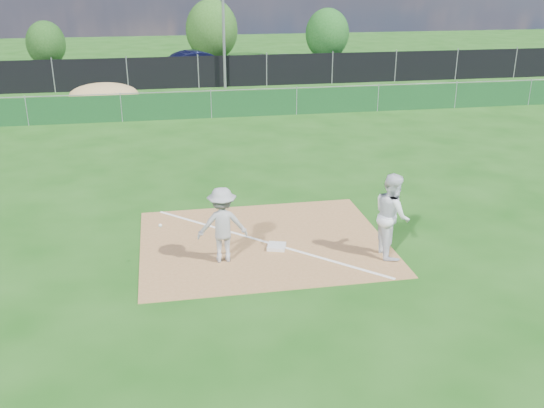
{
  "coord_description": "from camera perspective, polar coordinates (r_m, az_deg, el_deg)",
  "views": [
    {
      "loc": [
        -2.3,
        -12.47,
        6.24
      ],
      "look_at": [
        0.22,
        1.0,
        1.0
      ],
      "focal_mm": 40.0,
      "sensor_mm": 36.0,
      "label": 1
    }
  ],
  "objects": [
    {
      "name": "car_left",
      "position": [
        39.94,
        -16.78,
        12.05
      ],
      "size": [
        4.24,
        3.0,
        1.34
      ],
      "primitive_type": "imported",
      "rotation": [
        0.0,
        0.0,
        1.97
      ],
      "color": "#AAACB2",
      "rests_on": "parking_lot"
    },
    {
      "name": "tree_mid",
      "position": [
        46.45,
        -5.69,
        15.99
      ],
      "size": [
        3.81,
        3.81,
        4.52
      ],
      "color": "#382316",
      "rests_on": "ground"
    },
    {
      "name": "tree_right",
      "position": [
        47.26,
        5.22,
        15.67
      ],
      "size": [
        3.25,
        3.25,
        3.86
      ],
      "color": "#382316",
      "rests_on": "ground"
    },
    {
      "name": "car_right",
      "position": [
        41.29,
        1.86,
        13.08
      ],
      "size": [
        4.38,
        2.3,
        1.21
      ],
      "primitive_type": "imported",
      "rotation": [
        0.0,
        0.0,
        1.42
      ],
      "color": "black",
      "rests_on": "parking_lot"
    },
    {
      "name": "parking_lot",
      "position": [
        41.01,
        -7.4,
        12.0
      ],
      "size": [
        46.0,
        9.0,
        0.01
      ],
      "primitive_type": "cube",
      "color": "black",
      "rests_on": "ground"
    },
    {
      "name": "tree_left",
      "position": [
        46.54,
        -20.51,
        13.98
      ],
      "size": [
        2.68,
        2.68,
        3.18
      ],
      "color": "#382316",
      "rests_on": "ground"
    },
    {
      "name": "first_base",
      "position": [
        14.64,
        0.43,
        -4.02
      ],
      "size": [
        0.53,
        0.53,
        0.09
      ],
      "primitive_type": "cube",
      "rotation": [
        0.0,
        0.0,
        -0.31
      ],
      "color": "silver",
      "rests_on": "infield_dirt"
    },
    {
      "name": "infield_dirt",
      "position": [
        15.02,
        -0.81,
        -3.58
      ],
      "size": [
        6.0,
        5.0,
        0.02
      ],
      "primitive_type": "cube",
      "color": "olive",
      "rests_on": "ground"
    },
    {
      "name": "car_mid",
      "position": [
        40.31,
        -6.8,
        13.03
      ],
      "size": [
        5.11,
        3.09,
        1.59
      ],
      "primitive_type": "imported",
      "rotation": [
        0.0,
        0.0,
        1.88
      ],
      "color": "black",
      "rests_on": "parking_lot"
    },
    {
      "name": "black_fence",
      "position": [
        35.94,
        -6.95,
        12.23
      ],
      "size": [
        46.0,
        0.04,
        1.8
      ],
      "primitive_type": "cube",
      "color": "black",
      "rests_on": "ground"
    },
    {
      "name": "light_pole",
      "position": [
        35.45,
        -4.61,
        17.23
      ],
      "size": [
        0.16,
        0.16,
        8.0
      ],
      "primitive_type": "cylinder",
      "color": "slate",
      "rests_on": "ground"
    },
    {
      "name": "dirt_mound",
      "position": [
        31.6,
        -15.54,
        9.86
      ],
      "size": [
        3.38,
        2.6,
        1.17
      ],
      "primitive_type": "ellipsoid",
      "color": "#A5854F",
      "rests_on": "ground"
    },
    {
      "name": "ground",
      "position": [
        23.43,
        -4.58,
        5.41
      ],
      "size": [
        90.0,
        90.0,
        0.0
      ],
      "primitive_type": "plane",
      "color": "#16470F",
      "rests_on": "ground"
    },
    {
      "name": "play_at_first",
      "position": [
        13.76,
        -4.7,
        -1.96
      ],
      "size": [
        1.99,
        0.67,
        1.77
      ],
      "color": "#A3A3A5",
      "rests_on": "infield_dirt"
    },
    {
      "name": "green_fence",
      "position": [
        28.14,
        -5.75,
        9.25
      ],
      "size": [
        44.0,
        0.05,
        1.2
      ],
      "primitive_type": "cube",
      "color": "#0F3918",
      "rests_on": "ground"
    },
    {
      "name": "runner",
      "position": [
        14.27,
        11.22,
        -1.03
      ],
      "size": [
        0.81,
        1.01,
        2.01
      ],
      "primitive_type": "imported",
      "rotation": [
        0.0,
        0.0,
        1.52
      ],
      "color": "silver",
      "rests_on": "ground"
    },
    {
      "name": "foul_line",
      "position": [
        15.01,
        -0.81,
        -3.53
      ],
      "size": [
        5.01,
        5.01,
        0.01
      ],
      "primitive_type": "cube",
      "rotation": [
        0.0,
        0.0,
        0.79
      ],
      "color": "white",
      "rests_on": "infield_dirt"
    }
  ]
}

